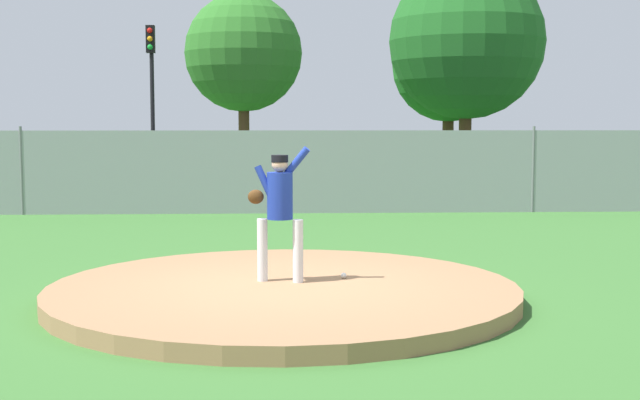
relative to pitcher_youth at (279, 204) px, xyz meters
The scene contains 13 objects.
ground_plane 5.92m from the pitcher_youth, 89.52° to the left, with size 80.00×80.00×0.00m, color #386B2D.
asphalt_strip 14.36m from the pitcher_youth, 89.80° to the left, with size 44.00×7.00×0.01m, color #2B2B2D.
pitchers_mound 1.10m from the pitcher_youth, 75.71° to the right, with size 5.78×5.78×0.19m, color #99704C.
pitcher_youth is the anchor object (origin of this frame).
baseball 1.26m from the pitcher_youth, 12.52° to the left, with size 0.07×0.07×0.07m, color white.
chainlink_fence 9.81m from the pitcher_youth, 89.71° to the left, with size 30.76×0.07×2.09m.
parked_car_charcoal 17.87m from the pitcher_youth, 55.16° to the left, with size 1.89×4.26×1.63m.
parked_car_navy 14.81m from the pitcher_youth, 71.22° to the left, with size 1.87×4.77×1.63m.
parked_car_champagne 15.66m from the pitcher_youth, 113.39° to the left, with size 2.08×4.46×1.68m.
traffic_light_near 18.77m from the pitcher_youth, 103.13° to the left, with size 0.28×0.46×5.38m.
tree_leaning_west 21.32m from the pitcher_youth, 93.52° to the left, with size 4.32×4.32×6.89m.
tree_broad_left 23.76m from the pitcher_youth, 73.58° to the left, with size 4.45×4.45×6.66m.
tree_tall_centre 22.63m from the pitcher_youth, 71.64° to the left, with size 5.81×5.81×8.10m.
Camera 1 is at (-0.05, -10.27, 2.18)m, focal length 47.42 mm.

